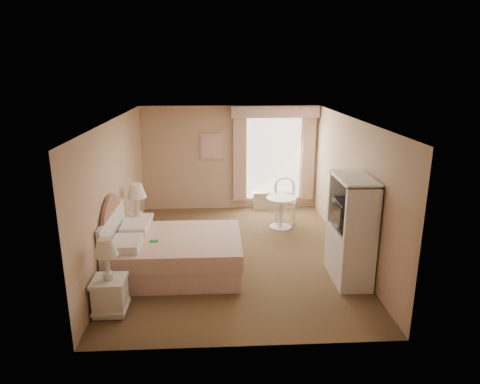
{
  "coord_description": "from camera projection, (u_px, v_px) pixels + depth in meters",
  "views": [
    {
      "loc": [
        -0.31,
        -7.33,
        3.35
      ],
      "look_at": [
        0.11,
        0.3,
        1.12
      ],
      "focal_mm": 32.0,
      "sensor_mm": 36.0,
      "label": 1
    }
  ],
  "objects": [
    {
      "name": "cafe_chair",
      "position": [
        285.0,
        197.0,
        9.5
      ],
      "size": [
        0.5,
        0.5,
        1.0
      ],
      "rotation": [
        0.0,
        0.0,
        -0.03
      ],
      "color": "silver",
      "rests_on": "room"
    },
    {
      "name": "armoire",
      "position": [
        350.0,
        238.0,
        6.87
      ],
      "size": [
        0.52,
        1.04,
        1.73
      ],
      "color": "white",
      "rests_on": "room"
    },
    {
      "name": "window",
      "position": [
        274.0,
        155.0,
        10.21
      ],
      "size": [
        2.05,
        0.22,
        2.51
      ],
      "color": "white",
      "rests_on": "room"
    },
    {
      "name": "framed_art",
      "position": [
        211.0,
        146.0,
        10.13
      ],
      "size": [
        0.52,
        0.04,
        0.62
      ],
      "color": "tan",
      "rests_on": "room"
    },
    {
      "name": "room",
      "position": [
        235.0,
        190.0,
        7.63
      ],
      "size": [
        4.21,
        5.51,
        2.51
      ],
      "color": "brown",
      "rests_on": "ground"
    },
    {
      "name": "bed",
      "position": [
        171.0,
        253.0,
        7.19
      ],
      "size": [
        2.14,
        1.67,
        1.48
      ],
      "color": "#D38F89",
      "rests_on": "room"
    },
    {
      "name": "nightstand_far",
      "position": [
        139.0,
        223.0,
        8.23
      ],
      "size": [
        0.51,
        0.51,
        1.23
      ],
      "color": "white",
      "rests_on": "room"
    },
    {
      "name": "nightstand_near",
      "position": [
        109.0,
        286.0,
        5.96
      ],
      "size": [
        0.46,
        0.46,
        1.12
      ],
      "color": "white",
      "rests_on": "room"
    },
    {
      "name": "round_table",
      "position": [
        281.0,
        208.0,
        9.18
      ],
      "size": [
        0.64,
        0.64,
        0.68
      ],
      "color": "silver",
      "rests_on": "room"
    }
  ]
}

